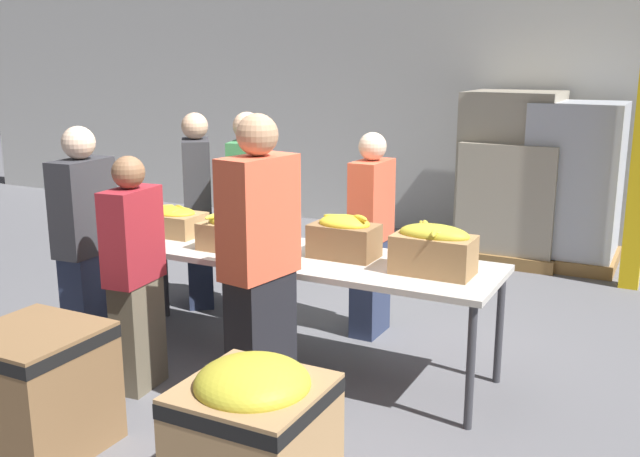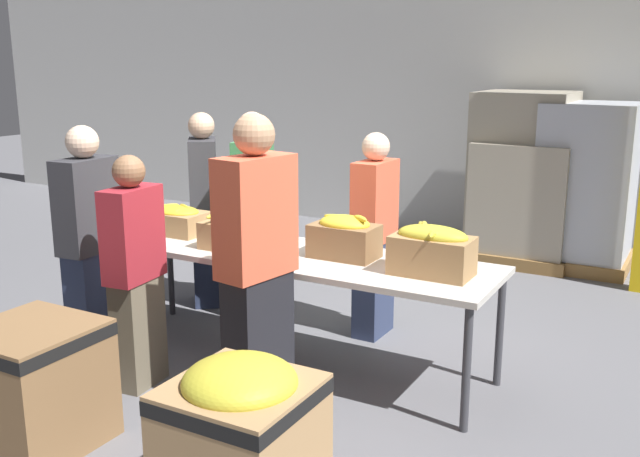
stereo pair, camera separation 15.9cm
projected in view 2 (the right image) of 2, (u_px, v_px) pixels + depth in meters
The scene contains 18 objects.
ground_plane at pixel (291, 361), 5.04m from camera, with size 30.00×30.00×0.00m, color slate.
wall_back at pixel (482, 67), 8.18m from camera, with size 16.00×0.08×4.00m.
sorting_table at pixel (290, 259), 4.87m from camera, with size 2.87×0.81×0.80m.
banana_box_0 at pixel (176, 219), 5.38m from camera, with size 0.48×0.30×0.22m.
banana_box_1 at pixel (239, 230), 4.92m from camera, with size 0.49×0.34×0.26m.
banana_box_2 at pixel (344, 236), 4.70m from camera, with size 0.44×0.27×0.30m.
banana_box_3 at pixel (432, 250), 4.32m from camera, with size 0.49×0.34×0.31m.
volunteer_0 at pixel (257, 268), 4.17m from camera, with size 0.31×0.51×1.79m.
volunteer_1 at pixel (90, 246), 4.93m from camera, with size 0.25×0.46×1.66m.
volunteer_2 at pixel (204, 211), 6.09m from camera, with size 0.44×0.49×1.66m.
volunteer_3 at pixel (254, 217), 5.79m from camera, with size 0.35×0.50×1.68m.
volunteer_4 at pixel (374, 237), 5.38m from camera, with size 0.21×0.42×1.56m.
volunteer_5 at pixel (135, 274), 4.52m from camera, with size 0.24×0.42×1.51m.
donation_bin_0 at pixel (34, 381), 3.88m from camera, with size 0.64×0.64×0.69m.
donation_bin_1 at pixel (241, 437), 3.21m from camera, with size 0.62×0.62×0.79m.
pallet_stack_0 at pixel (586, 187), 7.20m from camera, with size 0.96×0.96×1.67m.
pallet_stack_1 at pixel (525, 202), 7.51m from camera, with size 1.06×1.06×1.26m.
pallet_stack_2 at pixel (522, 176), 7.59m from camera, with size 1.03×1.03×1.76m.
Camera 2 is at (2.47, -3.99, 2.08)m, focal length 40.00 mm.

